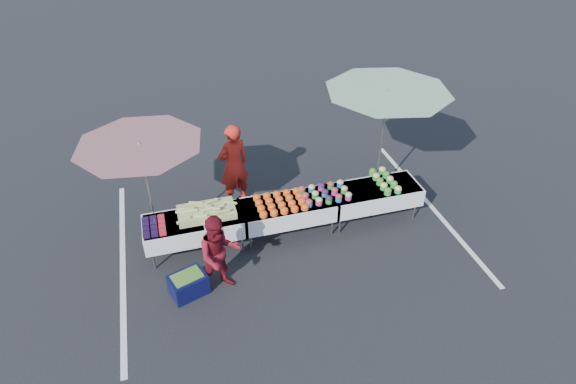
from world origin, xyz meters
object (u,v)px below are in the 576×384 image
object	(u,v)px
customer	(219,254)
umbrella_left	(141,153)
table_center	(288,209)
storage_bin	(188,284)
table_left	(195,226)
table_right	(374,194)
vendor	(234,165)
umbrella_right	(387,100)

from	to	relation	value
customer	umbrella_left	world-z (taller)	umbrella_left
table_center	storage_bin	world-z (taller)	table_center
table_left	storage_bin	distance (m)	1.16
table_right	customer	distance (m)	3.48
table_left	table_center	world-z (taller)	same
table_left	storage_bin	world-z (taller)	table_left
storage_bin	umbrella_left	bearing A→B (deg)	87.51
vendor	umbrella_left	xyz separation A→B (m)	(-1.71, -0.92, 1.11)
table_right	storage_bin	size ratio (longest dim) A/B	2.59
table_center	customer	world-z (taller)	customer
umbrella_right	umbrella_left	bearing A→B (deg)	-176.82
customer	table_left	bearing A→B (deg)	98.18
table_left	customer	xyz separation A→B (m)	(0.30, -1.08, 0.18)
table_center	customer	size ratio (longest dim) A/B	1.21
table_right	vendor	world-z (taller)	vendor
table_left	table_right	bearing A→B (deg)	0.00
table_left	customer	world-z (taller)	customer
table_center	storage_bin	bearing A→B (deg)	-153.04
customer	umbrella_left	size ratio (longest dim) A/B	0.58
table_left	customer	distance (m)	1.13
storage_bin	table_center	bearing A→B (deg)	8.58
umbrella_right	storage_bin	xyz separation A→B (m)	(-4.27, -1.72, -2.09)
customer	umbrella_right	bearing A→B (deg)	18.14
table_left	umbrella_left	xyz separation A→B (m)	(-0.70, 0.40, 1.46)
table_left	table_right	xyz separation A→B (m)	(3.60, 0.00, 0.00)
table_center	vendor	world-z (taller)	vendor
table_center	table_left	bearing A→B (deg)	180.00
customer	storage_bin	world-z (taller)	customer
table_center	table_right	distance (m)	1.80
customer	storage_bin	bearing A→B (deg)	170.92
table_right	storage_bin	world-z (taller)	table_right
table_left	umbrella_right	size ratio (longest dim) A/B	0.65
vendor	umbrella_right	distance (m)	3.34
umbrella_left	table_right	bearing A→B (deg)	-5.31
table_right	customer	world-z (taller)	customer
umbrella_left	storage_bin	bearing A→B (deg)	-74.11
table_left	umbrella_right	xyz separation A→B (m)	(3.98, 0.66, 1.71)
customer	table_right	bearing A→B (deg)	10.98
vendor	storage_bin	bearing A→B (deg)	42.69
umbrella_left	storage_bin	size ratio (longest dim) A/B	3.70
vendor	table_left	bearing A→B (deg)	33.83
table_center	umbrella_left	xyz separation A→B (m)	(-2.50, 0.40, 1.46)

